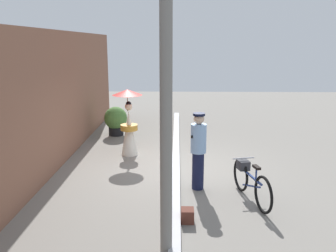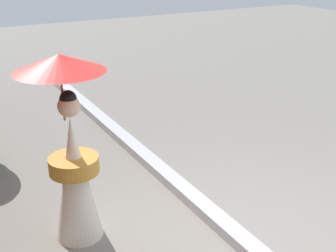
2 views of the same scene
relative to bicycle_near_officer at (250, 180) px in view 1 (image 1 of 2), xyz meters
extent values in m
plane|color=gray|center=(1.85, 1.54, -0.42)|extent=(30.00, 30.00, 0.00)
cube|color=brown|center=(1.85, 4.75, 1.33)|extent=(14.00, 0.40, 3.50)
cube|color=#B2B2B7|center=(1.85, 1.54, -0.36)|extent=(14.00, 0.20, 0.12)
torus|color=black|center=(0.47, 0.11, -0.05)|extent=(0.72, 0.22, 0.73)
torus|color=black|center=(-0.60, -0.14, -0.05)|extent=(0.72, 0.22, 0.73)
cube|color=navy|center=(-0.07, -0.02, 0.11)|extent=(0.90, 0.24, 0.04)
cube|color=navy|center=(-0.07, -0.02, -0.10)|extent=(0.79, 0.21, 0.29)
cylinder|color=navy|center=(-0.26, -0.06, 0.22)|extent=(0.03, 0.03, 0.30)
cube|color=black|center=(-0.26, -0.06, 0.38)|extent=(0.23, 0.14, 0.05)
cylinder|color=silver|center=(0.36, 0.08, 0.36)|extent=(0.14, 0.47, 0.03)
cube|color=#333338|center=(0.36, 0.08, 0.21)|extent=(0.30, 0.27, 0.20)
cylinder|color=#141938|center=(0.54, 1.04, 0.00)|extent=(0.26, 0.26, 0.84)
cylinder|color=#8CB2E0|center=(0.54, 1.04, 0.74)|extent=(0.34, 0.34, 0.63)
sphere|color=#D8B293|center=(0.54, 1.04, 1.17)|extent=(0.23, 0.23, 0.23)
cylinder|color=black|center=(0.54, 1.04, 1.27)|extent=(0.26, 0.26, 0.05)
cube|color=black|center=(0.54, 1.04, 0.81)|extent=(0.24, 0.34, 0.06)
cone|color=silver|center=(3.01, 2.89, 0.24)|extent=(0.48, 0.48, 1.31)
cylinder|color=#C1842D|center=(3.01, 2.89, 0.40)|extent=(0.49, 0.49, 0.16)
sphere|color=beige|center=(3.01, 2.89, 1.00)|extent=(0.21, 0.21, 0.21)
sphere|color=black|center=(3.01, 2.89, 1.07)|extent=(0.16, 0.16, 0.16)
cylinder|color=olive|center=(3.06, 2.92, 1.13)|extent=(0.02, 0.02, 0.55)
cone|color=red|center=(3.06, 2.92, 1.40)|extent=(0.84, 0.84, 0.16)
cylinder|color=black|center=(5.27, 3.66, -0.27)|extent=(0.51, 0.51, 0.29)
sphere|color=#4C7A38|center=(5.27, 3.66, 0.19)|extent=(0.80, 0.80, 0.80)
sphere|color=#4C7A38|center=(5.47, 3.54, 0.09)|extent=(0.44, 0.44, 0.44)
cube|color=#592D23|center=(-1.01, 1.31, -0.29)|extent=(0.25, 0.23, 0.25)
cube|color=#47241C|center=(-1.01, 1.24, -0.23)|extent=(0.21, 0.08, 0.09)
cylinder|color=slate|center=(-2.03, 1.67, 1.98)|extent=(0.18, 0.18, 4.80)
camera|label=1|loc=(-7.05, 1.51, 2.77)|focal=38.75mm
camera|label=2|loc=(-0.76, 3.95, 2.35)|focal=46.98mm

